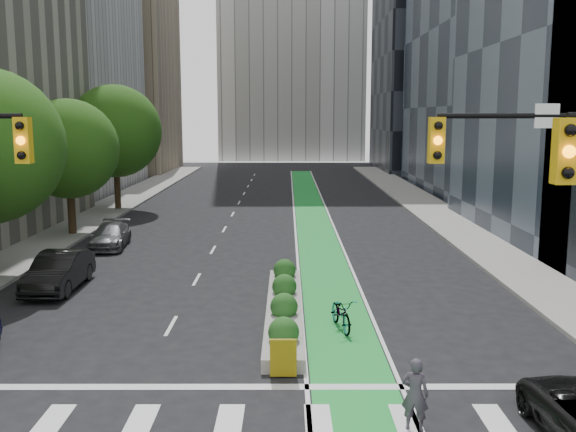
{
  "coord_description": "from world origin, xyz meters",
  "views": [
    {
      "loc": [
        1.3,
        -14.16,
        6.81
      ],
      "look_at": [
        1.34,
        10.09,
        3.0
      ],
      "focal_mm": 40.0,
      "sensor_mm": 36.0,
      "label": 1
    }
  ],
  "objects_px": {
    "bicycle": "(341,313)",
    "cyclist": "(415,394)",
    "median_planter": "(284,306)",
    "parked_car_left_far": "(110,236)",
    "parked_car_left_mid": "(59,271)"
  },
  "relations": [
    {
      "from": "parked_car_left_far",
      "to": "cyclist",
      "type": "bearing_deg",
      "value": -63.43
    },
    {
      "from": "bicycle",
      "to": "parked_car_left_far",
      "type": "distance_m",
      "value": 16.99
    },
    {
      "from": "median_planter",
      "to": "cyclist",
      "type": "relative_size",
      "value": 6.24
    },
    {
      "from": "median_planter",
      "to": "parked_car_left_far",
      "type": "xyz_separation_m",
      "value": [
        -9.13,
        11.64,
        0.24
      ]
    },
    {
      "from": "cyclist",
      "to": "parked_car_left_far",
      "type": "relative_size",
      "value": 0.39
    },
    {
      "from": "parked_car_left_mid",
      "to": "parked_car_left_far",
      "type": "xyz_separation_m",
      "value": [
        -0.25,
        8.26,
        -0.13
      ]
    },
    {
      "from": "bicycle",
      "to": "parked_car_left_mid",
      "type": "distance_m",
      "value": 11.72
    },
    {
      "from": "parked_car_left_mid",
      "to": "parked_car_left_far",
      "type": "relative_size",
      "value": 1.07
    },
    {
      "from": "parked_car_left_far",
      "to": "parked_car_left_mid",
      "type": "bearing_deg",
      "value": -93.09
    },
    {
      "from": "parked_car_left_far",
      "to": "bicycle",
      "type": "bearing_deg",
      "value": -54.53
    },
    {
      "from": "bicycle",
      "to": "cyclist",
      "type": "bearing_deg",
      "value": -92.42
    },
    {
      "from": "parked_car_left_mid",
      "to": "parked_car_left_far",
      "type": "bearing_deg",
      "value": 91.47
    },
    {
      "from": "bicycle",
      "to": "parked_car_left_far",
      "type": "relative_size",
      "value": 0.47
    },
    {
      "from": "bicycle",
      "to": "cyclist",
      "type": "relative_size",
      "value": 1.23
    },
    {
      "from": "bicycle",
      "to": "parked_car_left_mid",
      "type": "bearing_deg",
      "value": 145.21
    }
  ]
}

